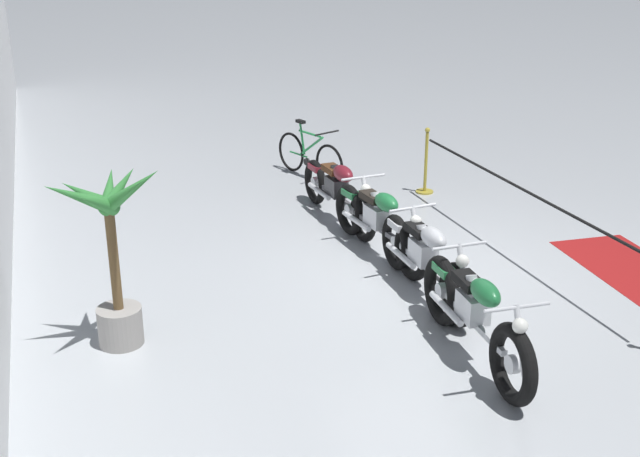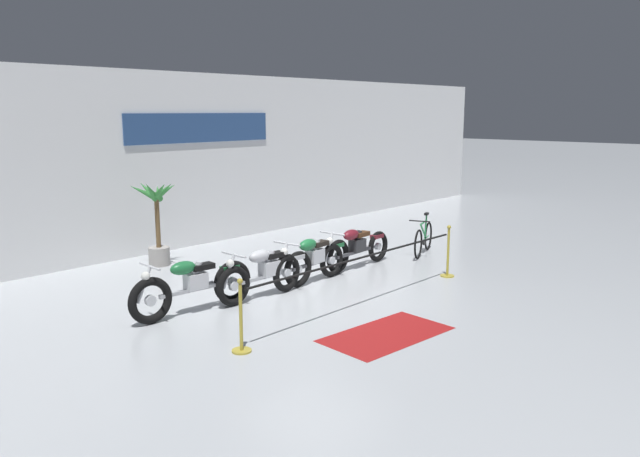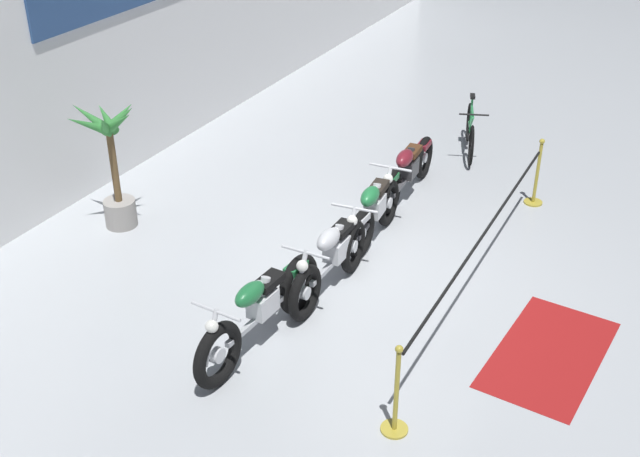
{
  "view_description": "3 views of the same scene",
  "coord_description": "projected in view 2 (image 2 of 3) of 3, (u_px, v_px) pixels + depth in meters",
  "views": [
    {
      "loc": [
        -8.15,
        4.4,
        4.02
      ],
      "look_at": [
        0.68,
        1.31,
        0.44
      ],
      "focal_mm": 45.0,
      "sensor_mm": 36.0,
      "label": 1
    },
    {
      "loc": [
        -7.99,
        -7.52,
        3.3
      ],
      "look_at": [
        0.98,
        0.7,
        0.99
      ],
      "focal_mm": 35.0,
      "sensor_mm": 36.0,
      "label": 2
    },
    {
      "loc": [
        -8.28,
        -3.24,
        5.7
      ],
      "look_at": [
        -0.78,
        0.64,
        0.86
      ],
      "focal_mm": 45.0,
      "sensor_mm": 36.0,
      "label": 3
    }
  ],
  "objects": [
    {
      "name": "ground_plane",
      "position": [
        312.0,
        294.0,
        11.4
      ],
      "size": [
        120.0,
        120.0,
        0.0
      ],
      "primitive_type": "plane",
      "color": "#B2B7BC"
    },
    {
      "name": "back_wall",
      "position": [
        151.0,
        163.0,
        14.41
      ],
      "size": [
        28.0,
        0.29,
        4.2
      ],
      "color": "white",
      "rests_on": "ground"
    },
    {
      "name": "motorcycle_green_0",
      "position": [
        193.0,
        286.0,
        10.25
      ],
      "size": [
        2.32,
        0.62,
        0.95
      ],
      "color": "black",
      "rests_on": "ground"
    },
    {
      "name": "motorcycle_silver_1",
      "position": [
        267.0,
        272.0,
        11.19
      ],
      "size": [
        2.27,
        0.62,
        0.93
      ],
      "color": "black",
      "rests_on": "ground"
    },
    {
      "name": "motorcycle_green_2",
      "position": [
        313.0,
        259.0,
        12.11
      ],
      "size": [
        2.35,
        0.63,
        0.93
      ],
      "color": "black",
      "rests_on": "ground"
    },
    {
      "name": "motorcycle_maroon_3",
      "position": [
        356.0,
        248.0,
        13.13
      ],
      "size": [
        2.36,
        0.62,
        0.92
      ],
      "color": "black",
      "rests_on": "ground"
    },
    {
      "name": "bicycle",
      "position": [
        424.0,
        239.0,
        14.5
      ],
      "size": [
        1.6,
        0.7,
        0.94
      ],
      "color": "black",
      "rests_on": "ground"
    },
    {
      "name": "potted_palm_left_of_row",
      "position": [
        157.0,
        220.0,
        13.34
      ],
      "size": [
        0.99,
        1.12,
        1.92
      ],
      "color": "gray",
      "rests_on": "ground"
    },
    {
      "name": "stanchion_far_left",
      "position": [
        318.0,
        283.0,
        9.69
      ],
      "size": [
        5.46,
        0.28,
        1.05
      ],
      "color": "gold",
      "rests_on": "ground"
    },
    {
      "name": "stanchion_mid_left",
      "position": [
        448.0,
        259.0,
        12.54
      ],
      "size": [
        0.28,
        0.28,
        1.05
      ],
      "color": "gold",
      "rests_on": "ground"
    },
    {
      "name": "floor_banner",
      "position": [
        386.0,
        334.0,
        9.33
      ],
      "size": [
        2.08,
        1.25,
        0.01
      ],
      "primitive_type": "cube",
      "rotation": [
        0.0,
        0.0,
        -0.09
      ],
      "color": "maroon",
      "rests_on": "ground"
    }
  ]
}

